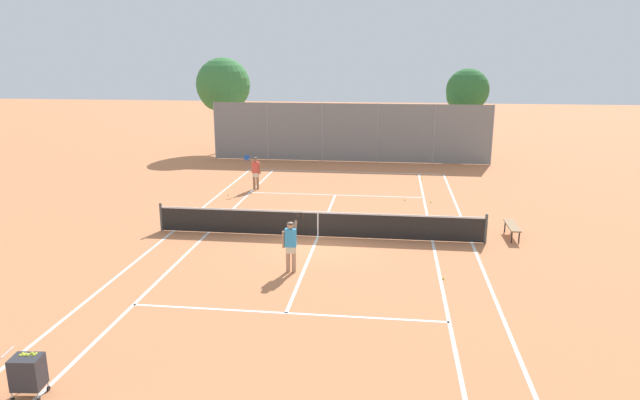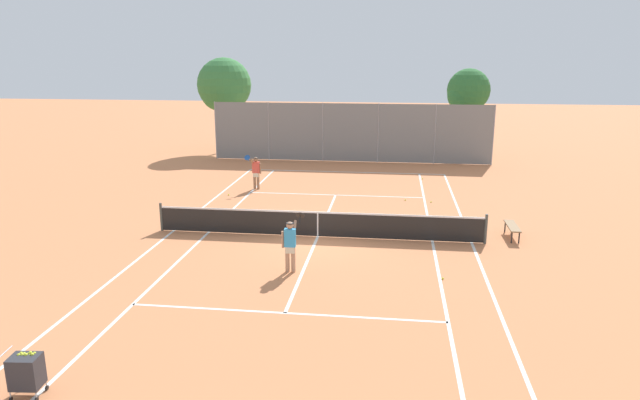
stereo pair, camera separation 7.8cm
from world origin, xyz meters
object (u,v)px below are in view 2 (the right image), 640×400
player_near_side (290,243)px  tree_behind_right (467,92)px  courtside_bench (512,227)px  loose_tennis_ball_2 (405,200)px  loose_tennis_ball_3 (422,179)px  ball_cart (26,371)px  player_far_left (256,171)px  loose_tennis_ball_5 (276,219)px  tennis_net (318,223)px  tree_behind_left (223,87)px  loose_tennis_ball_4 (229,195)px  loose_tennis_ball_1 (431,202)px  loose_tennis_ball_0 (443,278)px

player_near_side → tree_behind_right: size_ratio=0.32×
courtside_bench → loose_tennis_ball_2: bearing=127.1°
tree_behind_right → loose_tennis_ball_3: bearing=-111.9°
ball_cart → loose_tennis_ball_2: bearing=65.3°
player_far_left → tree_behind_right: 15.75m
loose_tennis_ball_5 → tennis_net: bearing=-44.6°
loose_tennis_ball_5 → tree_behind_left: bearing=113.1°
loose_tennis_ball_4 → tree_behind_right: tree_behind_right is taller
loose_tennis_ball_1 → tree_behind_left: tree_behind_left is taller
loose_tennis_ball_5 → tree_behind_right: 18.73m
loose_tennis_ball_1 → loose_tennis_ball_2: size_ratio=1.00×
loose_tennis_ball_1 → player_near_side: bearing=-117.8°
loose_tennis_ball_4 → courtside_bench: (12.02, -4.87, 0.38)m
loose_tennis_ball_1 → courtside_bench: courtside_bench is taller
loose_tennis_ball_0 → loose_tennis_ball_3: bearing=89.9°
player_far_left → loose_tennis_ball_0: size_ratio=26.88×
player_far_left → loose_tennis_ball_4: player_far_left is taller
tennis_net → loose_tennis_ball_1: (4.41, 5.53, -0.48)m
loose_tennis_ball_2 → tree_behind_left: size_ratio=0.01×
ball_cart → tree_behind_right: (11.43, 28.40, 3.64)m
loose_tennis_ball_2 → loose_tennis_ball_1: bearing=-11.1°
player_far_left → loose_tennis_ball_2: player_far_left is taller
loose_tennis_ball_1 → courtside_bench: bearing=-61.2°
loose_tennis_ball_3 → tree_behind_left: tree_behind_left is taller
ball_cart → loose_tennis_ball_0: 11.06m
player_near_side → loose_tennis_ball_4: bearing=116.8°
loose_tennis_ball_3 → courtside_bench: courtside_bench is taller
player_far_left → loose_tennis_ball_0: (8.23, -10.69, -0.89)m
loose_tennis_ball_1 → loose_tennis_ball_2: 1.17m
tree_behind_right → tennis_net: bearing=-112.0°
tennis_net → loose_tennis_ball_4: bearing=131.5°
loose_tennis_ball_3 → tree_behind_left: 15.65m
loose_tennis_ball_3 → loose_tennis_ball_5: bearing=-125.7°
loose_tennis_ball_5 → loose_tennis_ball_1: bearing=29.8°
player_near_side → loose_tennis_ball_5: 5.73m
loose_tennis_ball_3 → tree_behind_left: size_ratio=0.01×
player_far_left → loose_tennis_ball_3: player_far_left is taller
tennis_net → loose_tennis_ball_0: size_ratio=181.82×
loose_tennis_ball_1 → loose_tennis_ball_4: same height
ball_cart → courtside_bench: 16.07m
tree_behind_left → player_far_left: bearing=-66.2°
tennis_net → loose_tennis_ball_0: (4.22, -3.57, -0.48)m
ball_cart → player_far_left: size_ratio=0.54×
ball_cart → loose_tennis_ball_3: ball_cart is taller
courtside_bench → player_far_left: bearing=150.1°
tree_behind_right → tree_behind_left: bearing=179.2°
loose_tennis_ball_4 → tennis_net: bearing=-48.5°
ball_cart → player_far_left: 17.77m
player_near_side → loose_tennis_ball_5: size_ratio=26.88×
tree_behind_left → loose_tennis_ball_3: bearing=-29.9°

